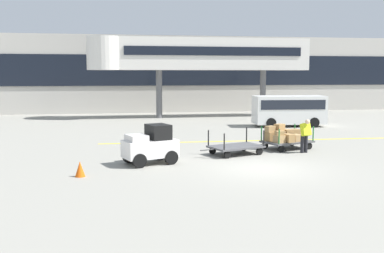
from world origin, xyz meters
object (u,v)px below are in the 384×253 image
baggage_cart_lead (236,147)px  safety_cone_far (80,169)px  baggage_tug (151,145)px  baggage_cart_middle (285,137)px  baggage_handler (305,134)px  shuttle_van (289,108)px  safety_cone_near (172,141)px

baggage_cart_lead → safety_cone_far: 7.31m
baggage_tug → baggage_cart_lead: baggage_tug is taller
baggage_tug → baggage_cart_middle: bearing=20.4°
safety_cone_far → baggage_handler: bearing=17.6°
baggage_cart_lead → safety_cone_far: bearing=-153.7°
baggage_tug → safety_cone_far: 3.25m
baggage_cart_lead → shuttle_van: size_ratio=0.62×
baggage_cart_middle → baggage_handler: size_ratio=1.96×
shuttle_van → safety_cone_far: bearing=-134.9°
baggage_tug → safety_cone_near: size_ratio=4.27×
safety_cone_far → safety_cone_near: bearing=55.4°
baggage_cart_lead → baggage_cart_middle: baggage_cart_middle is taller
safety_cone_near → safety_cone_far: bearing=-124.6°
shuttle_van → safety_cone_far: size_ratio=8.96×
baggage_cart_lead → baggage_handler: baggage_handler is taller
baggage_handler → safety_cone_near: bearing=155.3°
shuttle_van → baggage_handler: bearing=-107.9°
baggage_cart_middle → safety_cone_near: size_ratio=5.58×
shuttle_van → safety_cone_near: shuttle_van is taller
safety_cone_far → shuttle_van: bearing=45.1°
baggage_cart_lead → baggage_cart_middle: bearing=21.4°
baggage_cart_middle → safety_cone_far: (-9.28, -4.31, -0.30)m
baggage_cart_lead → baggage_cart_middle: (2.73, 1.07, 0.23)m
baggage_cart_lead → baggage_cart_middle: 2.94m
baggage_tug → safety_cone_far: baggage_tug is taller
baggage_handler → baggage_tug: bearing=-170.0°
baggage_cart_lead → shuttle_van: shuttle_van is taller
baggage_handler → baggage_cart_lead: bearing=177.5°
shuttle_van → safety_cone_near: 11.59m
shuttle_van → baggage_cart_middle: bearing=-113.0°
baggage_tug → baggage_cart_middle: (6.65, 2.47, -0.18)m
baggage_cart_middle → safety_cone_near: (-5.31, 1.46, -0.30)m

